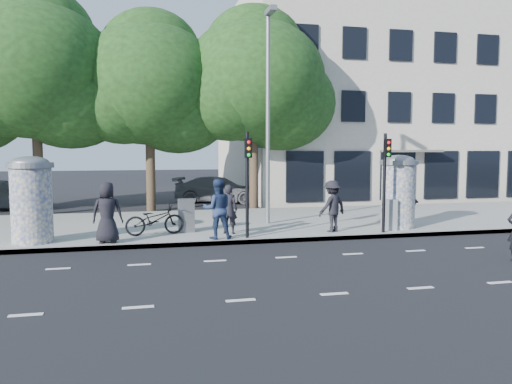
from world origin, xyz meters
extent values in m
plane|color=black|center=(0.00, 0.00, 0.00)|extent=(120.00, 120.00, 0.00)
cube|color=gray|center=(0.00, 7.50, 0.07)|extent=(40.00, 8.00, 0.15)
cube|color=slate|center=(0.00, 3.55, 0.07)|extent=(40.00, 0.10, 0.16)
cube|color=silver|center=(0.00, -2.20, 0.00)|extent=(32.00, 0.12, 0.01)
cube|color=silver|center=(0.00, 1.40, 0.00)|extent=(32.00, 0.12, 0.01)
cylinder|color=beige|center=(-7.20, 4.50, 1.30)|extent=(1.20, 1.20, 2.30)
cylinder|color=slate|center=(-7.20, 4.50, 2.53)|extent=(1.36, 1.36, 0.16)
ellipsoid|color=slate|center=(-7.20, 4.50, 2.61)|extent=(1.10, 1.10, 0.38)
cylinder|color=beige|center=(5.20, 4.70, 1.30)|extent=(1.20, 1.20, 2.30)
cylinder|color=slate|center=(5.20, 4.70, 2.53)|extent=(1.36, 1.36, 0.16)
ellipsoid|color=slate|center=(5.20, 4.70, 2.61)|extent=(1.10, 1.10, 0.38)
cylinder|color=black|center=(-0.60, 3.85, 1.85)|extent=(0.11, 0.11, 3.40)
cube|color=black|center=(-0.60, 3.67, 3.05)|extent=(0.22, 0.14, 0.62)
cylinder|color=black|center=(4.20, 3.85, 1.85)|extent=(0.11, 0.11, 3.40)
cube|color=black|center=(4.20, 3.67, 3.05)|extent=(0.22, 0.14, 0.62)
cylinder|color=slate|center=(0.80, 6.70, 4.15)|extent=(0.16, 0.16, 8.00)
cube|color=slate|center=(0.80, 6.30, 8.05)|extent=(0.25, 0.90, 0.18)
cylinder|color=#38281C|center=(-8.50, 12.50, 2.36)|extent=(0.44, 0.44, 4.73)
ellipsoid|color=black|center=(-8.50, 12.50, 6.51)|extent=(7.20, 7.20, 6.12)
cylinder|color=#38281C|center=(-3.50, 12.70, 2.21)|extent=(0.44, 0.44, 4.41)
ellipsoid|color=black|center=(-3.50, 12.70, 6.08)|extent=(6.80, 6.80, 5.78)
cylinder|color=#38281C|center=(1.50, 12.30, 2.29)|extent=(0.44, 0.44, 4.59)
ellipsoid|color=black|center=(1.50, 12.30, 6.32)|extent=(7.00, 7.00, 5.95)
cube|color=#B3AA96|center=(12.00, 20.00, 6.00)|extent=(20.00, 15.00, 12.00)
cube|color=black|center=(12.00, 12.45, 1.60)|extent=(18.00, 0.10, 2.60)
cube|color=#59544C|center=(10.00, 12.10, 2.90)|extent=(3.20, 0.90, 0.12)
cube|color=#194C8C|center=(2.50, 12.45, 3.20)|extent=(1.60, 0.06, 0.30)
imported|color=black|center=(-4.95, 3.92, 1.09)|extent=(0.97, 0.68, 1.88)
imported|color=black|center=(-1.06, 4.76, 0.98)|extent=(0.71, 0.60, 1.67)
imported|color=navy|center=(-1.57, 3.90, 1.11)|extent=(0.97, 0.77, 1.93)
imported|color=black|center=(2.52, 4.36, 1.04)|extent=(1.32, 1.08, 1.79)
imported|color=black|center=(5.27, 4.47, 1.00)|extent=(1.64, 0.80, 1.70)
imported|color=black|center=(-3.51, 5.06, 0.66)|extent=(0.99, 2.04, 1.03)
cube|color=#5B5D5F|center=(-2.43, 5.44, 0.72)|extent=(0.55, 0.40, 1.15)
cube|color=gray|center=(4.67, 4.31, 0.70)|extent=(0.63, 0.56, 1.09)
imported|color=slate|center=(0.29, 15.83, 0.72)|extent=(3.54, 5.37, 1.45)
camera|label=1|loc=(-3.86, -11.78, 3.04)|focal=35.00mm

